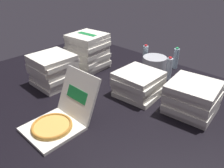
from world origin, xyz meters
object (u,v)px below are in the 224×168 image
pizza_stack_right_far (88,51)px  water_bottle_2 (145,55)px  ice_bucket (154,64)px  pizza_stack_right_mid (139,84)px  pizza_stack_left_far (54,70)px  water_bottle_0 (176,58)px  open_pizza_box (60,117)px  pizza_stack_left_near (192,98)px  water_bottle_1 (169,69)px

pizza_stack_right_far → water_bottle_2: 0.67m
pizza_stack_right_far → ice_bucket: 0.76m
pizza_stack_right_mid → pizza_stack_right_far: (-0.79, 0.09, 0.09)m
pizza_stack_left_far → water_bottle_0: size_ratio=1.60×
open_pizza_box → pizza_stack_right_far: bearing=127.1°
pizza_stack_right_far → water_bottle_0: 1.01m
pizza_stack_left_near → water_bottle_1: bearing=138.6°
water_bottle_1 → pizza_stack_right_mid: bearing=-94.8°
open_pizza_box → water_bottle_1: (0.18, 1.23, 0.04)m
pizza_stack_left_near → water_bottle_2: size_ratio=1.69×
pizza_stack_right_far → ice_bucket: (0.60, 0.45, -0.11)m
open_pizza_box → pizza_stack_left_far: bearing=149.1°
water_bottle_2 → water_bottle_0: bearing=27.8°
pizza_stack_left_far → pizza_stack_left_near: size_ratio=0.94×
open_pizza_box → water_bottle_1: size_ratio=2.12×
open_pizza_box → water_bottle_2: bearing=99.1°
pizza_stack_right_far → water_bottle_2: size_ratio=1.70×
ice_bucket → water_bottle_0: 0.27m
water_bottle_1 → water_bottle_0: bearing=106.7°
open_pizza_box → ice_bucket: (-0.04, 1.30, 0.01)m
open_pizza_box → pizza_stack_right_mid: (0.15, 0.77, 0.04)m
pizza_stack_right_mid → pizza_stack_right_far: bearing=173.7°
water_bottle_0 → water_bottle_2: bearing=-152.2°
pizza_stack_left_far → water_bottle_2: pizza_stack_left_far is taller
open_pizza_box → pizza_stack_left_far: 0.70m
water_bottle_1 → pizza_stack_right_far: bearing=-155.8°
open_pizza_box → ice_bucket: 1.30m
pizza_stack_left_far → pizza_stack_right_mid: 0.85m
pizza_stack_left_far → water_bottle_1: 1.17m
pizza_stack_right_mid → water_bottle_2: 0.71m
pizza_stack_left_near → water_bottle_0: pizza_stack_left_near is taller
water_bottle_2 → water_bottle_1: bearing=-19.5°
pizza_stack_right_mid → water_bottle_2: (-0.36, 0.60, 0.01)m
open_pizza_box → ice_bucket: bearing=91.8°
water_bottle_1 → water_bottle_2: 0.43m
pizza_stack_right_mid → pizza_stack_left_near: bearing=8.7°
ice_bucket → pizza_stack_right_far: bearing=-143.4°
pizza_stack_right_mid → water_bottle_2: bearing=121.0°
ice_bucket → water_bottle_0: water_bottle_0 is taller
open_pizza_box → pizza_stack_left_near: 1.05m
pizza_stack_left_near → water_bottle_2: bearing=147.8°
water_bottle_1 → water_bottle_2: (-0.40, 0.14, 0.00)m
water_bottle_2 → pizza_stack_right_mid: bearing=-59.0°
pizza_stack_left_far → ice_bucket: pizza_stack_left_far is taller
pizza_stack_left_far → water_bottle_2: 1.08m
open_pizza_box → pizza_stack_left_far: open_pizza_box is taller
ice_bucket → open_pizza_box: bearing=-88.2°
water_bottle_1 → water_bottle_2: same height
ice_bucket → water_bottle_2: size_ratio=1.07×
ice_bucket → pizza_stack_right_mid: bearing=-70.8°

